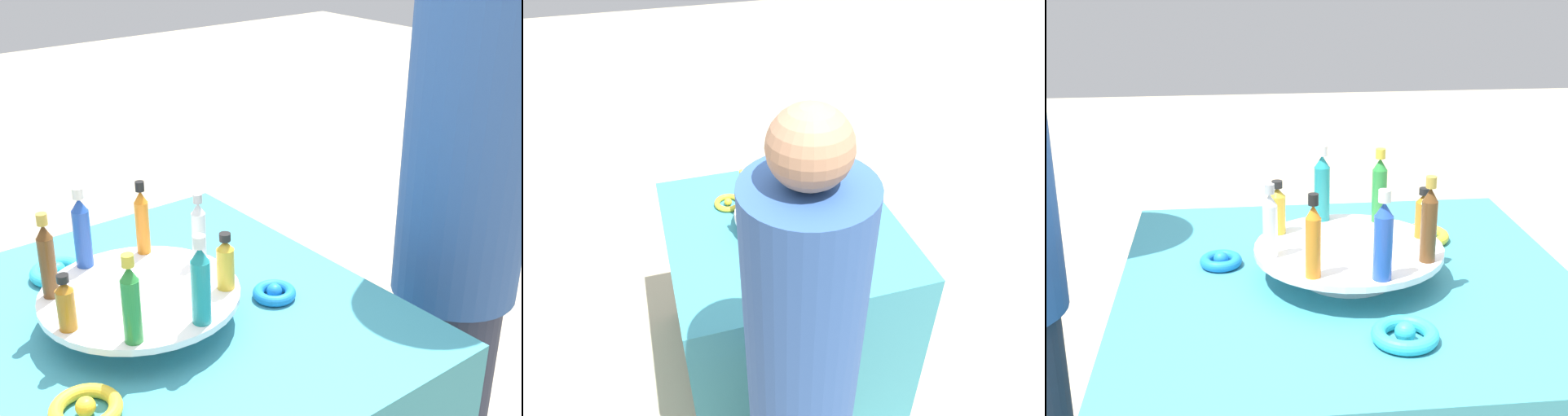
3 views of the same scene
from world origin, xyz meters
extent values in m
cylinder|color=white|center=(0.00, 0.00, 0.77)|extent=(0.18, 0.18, 0.01)
cylinder|color=white|center=(0.00, 0.00, 0.80)|extent=(0.09, 0.09, 0.04)
cylinder|color=white|center=(0.00, 0.00, 0.82)|extent=(0.34, 0.34, 0.01)
cylinder|color=orange|center=(-0.12, 0.08, 0.88)|extent=(0.03, 0.03, 0.10)
cone|color=orange|center=(-0.12, 0.08, 0.94)|extent=(0.02, 0.02, 0.02)
cylinder|color=black|center=(-0.12, 0.08, 0.96)|extent=(0.02, 0.02, 0.02)
cylinder|color=#234CAD|center=(-0.14, -0.03, 0.88)|extent=(0.03, 0.03, 0.11)
cone|color=#234CAD|center=(-0.14, -0.03, 0.95)|extent=(0.03, 0.03, 0.02)
cylinder|color=silver|center=(-0.14, -0.03, 0.97)|extent=(0.02, 0.02, 0.02)
cylinder|color=brown|center=(-0.08, -0.12, 0.88)|extent=(0.03, 0.03, 0.11)
cone|color=brown|center=(-0.08, -0.12, 0.95)|extent=(0.03, 0.03, 0.02)
cylinder|color=#B79338|center=(-0.08, -0.12, 0.97)|extent=(0.02, 0.02, 0.02)
cylinder|color=#AD6B19|center=(0.03, -0.14, 0.86)|extent=(0.03, 0.03, 0.07)
cone|color=#AD6B19|center=(0.03, -0.14, 0.90)|extent=(0.03, 0.03, 0.02)
cylinder|color=black|center=(0.03, -0.14, 0.92)|extent=(0.02, 0.02, 0.01)
cylinder|color=#288438|center=(0.12, -0.08, 0.88)|extent=(0.03, 0.03, 0.11)
cone|color=#288438|center=(0.12, -0.08, 0.94)|extent=(0.03, 0.03, 0.02)
cylinder|color=gold|center=(0.12, -0.08, 0.97)|extent=(0.02, 0.02, 0.02)
cylinder|color=teal|center=(0.14, 0.03, 0.88)|extent=(0.03, 0.03, 0.11)
cone|color=teal|center=(0.14, 0.03, 0.95)|extent=(0.03, 0.03, 0.02)
cylinder|color=silver|center=(0.14, 0.03, 0.97)|extent=(0.02, 0.02, 0.02)
cylinder|color=gold|center=(0.08, 0.12, 0.86)|extent=(0.03, 0.03, 0.07)
cone|color=gold|center=(0.08, 0.12, 0.91)|extent=(0.03, 0.03, 0.02)
cylinder|color=black|center=(0.08, 0.12, 0.92)|extent=(0.02, 0.02, 0.01)
cylinder|color=silver|center=(-0.03, 0.14, 0.88)|extent=(0.03, 0.03, 0.10)
cone|color=silver|center=(-0.03, 0.14, 0.93)|extent=(0.02, 0.02, 0.02)
cylinder|color=#B2B2B7|center=(-0.03, 0.14, 0.95)|extent=(0.02, 0.02, 0.02)
torus|color=gold|center=(0.16, -0.18, 0.78)|extent=(0.11, 0.11, 0.02)
sphere|color=gold|center=(0.16, -0.18, 0.78)|extent=(0.03, 0.03, 0.03)
torus|color=blue|center=(0.08, 0.23, 0.78)|extent=(0.08, 0.08, 0.02)
sphere|color=blue|center=(0.08, 0.23, 0.78)|extent=(0.03, 0.03, 0.03)
torus|color=#2DB7CC|center=(-0.24, -0.05, 0.78)|extent=(0.11, 0.11, 0.02)
sphere|color=#2DB7CC|center=(-0.24, -0.05, 0.78)|extent=(0.03, 0.03, 0.03)
camera|label=1|loc=(0.97, -0.50, 1.46)|focal=50.00mm
camera|label=2|loc=(0.41, 1.38, 1.91)|focal=35.00mm
camera|label=3|loc=(-1.20, 0.21, 1.33)|focal=50.00mm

